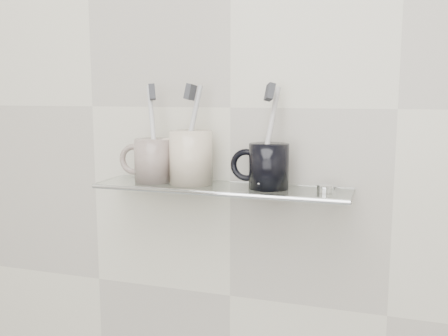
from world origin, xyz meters
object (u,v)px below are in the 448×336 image
at_px(shelf_glass, 221,188).
at_px(mug_left, 154,160).
at_px(mug_center, 191,157).
at_px(mug_right, 269,166).

distance_m(shelf_glass, mug_left, 0.15).
bearing_deg(shelf_glass, mug_center, 175.53).
distance_m(mug_left, mug_right, 0.24).
distance_m(shelf_glass, mug_right, 0.10).
distance_m(mug_center, mug_right, 0.16).
xyz_separation_m(shelf_glass, mug_right, (0.09, 0.00, 0.05)).
relative_size(shelf_glass, mug_center, 4.73).
relative_size(shelf_glass, mug_right, 5.87).
relative_size(mug_left, mug_right, 1.02).
bearing_deg(mug_center, mug_right, -5.91).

